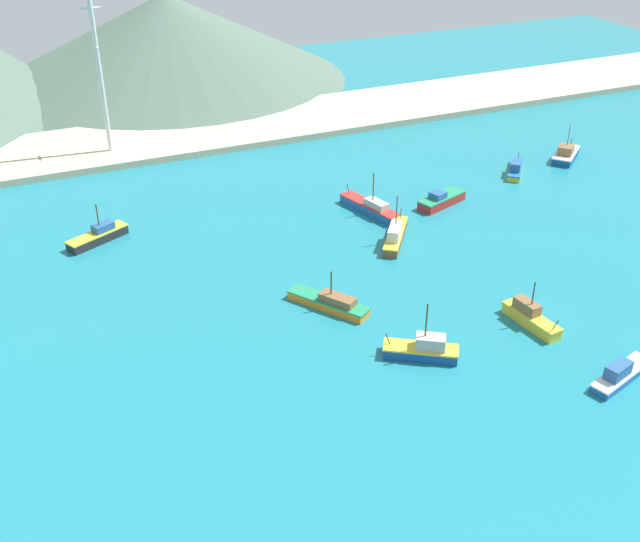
{
  "coord_description": "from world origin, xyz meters",
  "views": [
    {
      "loc": [
        -44.24,
        -19.91,
        49.5
      ],
      "look_at": [
        -10.88,
        55.42,
        1.92
      ],
      "focal_mm": 42.93,
      "sensor_mm": 36.0,
      "label": 1
    }
  ],
  "objects": [
    {
      "name": "radio_tower",
      "position": [
        -26.63,
        109.82,
        15.57
      ],
      "size": [
        3.05,
        2.44,
        30.53
      ],
      "color": "silver",
      "rests_on": "ground"
    },
    {
      "name": "fishing_boat_1",
      "position": [
        3.29,
        61.69,
        1.06
      ],
      "size": [
        8.06,
        9.74,
        6.98
      ],
      "color": "brown",
      "rests_on": "ground"
    },
    {
      "name": "fishing_boat_9",
      "position": [
        15.47,
        69.4,
        0.88
      ],
      "size": [
        8.88,
        5.27,
        2.43
      ],
      "color": "red",
      "rests_on": "ground"
    },
    {
      "name": "fishing_boat_4",
      "position": [
        33.44,
        75.14,
        0.86
      ],
      "size": [
        7.47,
        8.13,
        2.43
      ],
      "color": "gold",
      "rests_on": "ground"
    },
    {
      "name": "fishing_boat_13",
      "position": [
        -12.0,
        49.92,
        0.78
      ],
      "size": [
        7.69,
        10.04,
        5.08
      ],
      "color": "orange",
      "rests_on": "ground"
    },
    {
      "name": "fishing_boat_8",
      "position": [
        4.39,
        71.26,
        0.9
      ],
      "size": [
        5.18,
        11.41,
        6.55
      ],
      "color": "#1E5BA8",
      "rests_on": "ground"
    },
    {
      "name": "fishing_boat_2",
      "position": [
        -34.24,
        78.39,
        0.9
      ],
      "size": [
        9.04,
        5.95,
        5.57
      ],
      "color": "#232328",
      "rests_on": "ground"
    },
    {
      "name": "fishing_boat_3",
      "position": [
        -6.93,
        36.9,
        1.03
      ],
      "size": [
        8.1,
        6.45,
        6.83
      ],
      "color": "#14478C",
      "rests_on": "ground"
    },
    {
      "name": "fishing_boat_12",
      "position": [
        9.67,
        25.09,
        0.85
      ],
      "size": [
        9.08,
        4.54,
        2.48
      ],
      "color": "#1E5BA8",
      "rests_on": "ground"
    },
    {
      "name": "hill_central",
      "position": [
        -5.24,
        152.07,
        9.5
      ],
      "size": [
        79.63,
        79.63,
        19.0
      ],
      "color": "#4C6656",
      "rests_on": "ground"
    },
    {
      "name": "fishing_boat_0",
      "position": [
        7.58,
        37.38,
        1.03
      ],
      "size": [
        2.84,
        8.09,
        5.65
      ],
      "color": "gold",
      "rests_on": "ground"
    },
    {
      "name": "beach_strip",
      "position": [
        0.0,
        113.81,
        0.6
      ],
      "size": [
        247.0,
        21.37,
        1.2
      ],
      "primitive_type": "cube",
      "color": "#C6B793",
      "rests_on": "ground"
    },
    {
      "name": "fishing_boat_11",
      "position": [
        45.08,
        76.71,
        0.96
      ],
      "size": [
        8.49,
        7.71,
        6.21
      ],
      "color": "#14478C",
      "rests_on": "ground"
    },
    {
      "name": "ground",
      "position": [
        0.0,
        30.0,
        -0.25
      ],
      "size": [
        260.0,
        280.0,
        0.5
      ],
      "color": "teal"
    }
  ]
}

